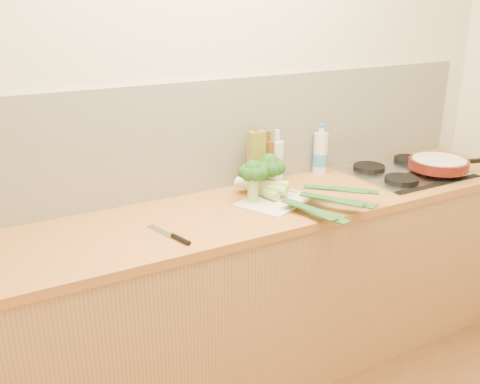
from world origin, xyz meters
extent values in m
plane|color=beige|center=(0.00, 1.50, 1.30)|extent=(3.50, 0.00, 3.50)
cube|color=silver|center=(0.00, 1.49, 1.17)|extent=(3.20, 0.02, 0.54)
cube|color=#B4824B|center=(0.00, 1.20, 0.43)|extent=(3.20, 0.60, 0.86)
cube|color=#B36B34|center=(0.00, 1.20, 0.88)|extent=(3.20, 0.62, 0.04)
cube|color=silver|center=(1.02, 1.20, 0.91)|extent=(0.58, 0.50, 0.01)
cube|color=black|center=(1.02, 0.97, 0.91)|extent=(0.58, 0.04, 0.01)
cylinder|color=black|center=(0.87, 1.08, 0.93)|extent=(0.17, 0.17, 0.03)
cylinder|color=black|center=(1.17, 1.08, 0.93)|extent=(0.17, 0.17, 0.03)
cylinder|color=black|center=(0.87, 1.32, 0.93)|extent=(0.17, 0.17, 0.03)
cylinder|color=black|center=(1.17, 1.32, 0.93)|extent=(0.17, 0.17, 0.03)
cube|color=silver|center=(0.18, 1.19, 0.91)|extent=(0.41, 0.37, 0.01)
cylinder|color=#97BB6D|center=(0.08, 1.23, 0.96)|extent=(0.05, 0.05, 0.10)
sphere|color=#163D10|center=(0.08, 1.23, 1.06)|extent=(0.08, 0.08, 0.08)
sphere|color=#163D10|center=(0.12, 1.23, 1.05)|extent=(0.06, 0.06, 0.06)
sphere|color=#163D10|center=(0.10, 1.26, 1.05)|extent=(0.06, 0.06, 0.06)
sphere|color=#163D10|center=(0.07, 1.27, 1.05)|extent=(0.06, 0.06, 0.06)
sphere|color=#163D10|center=(0.04, 1.25, 1.05)|extent=(0.06, 0.06, 0.06)
sphere|color=#163D10|center=(0.04, 1.21, 1.05)|extent=(0.06, 0.06, 0.06)
sphere|color=#163D10|center=(0.07, 1.19, 1.05)|extent=(0.06, 0.06, 0.06)
sphere|color=#163D10|center=(0.10, 1.20, 1.05)|extent=(0.06, 0.06, 0.06)
cylinder|color=#97BB6D|center=(0.21, 1.29, 0.95)|extent=(0.04, 0.04, 0.08)
sphere|color=#163D10|center=(0.21, 1.29, 1.06)|extent=(0.10, 0.10, 0.10)
sphere|color=#163D10|center=(0.25, 1.29, 1.04)|extent=(0.07, 0.07, 0.07)
sphere|color=#163D10|center=(0.23, 1.33, 1.04)|extent=(0.07, 0.07, 0.07)
sphere|color=#163D10|center=(0.20, 1.34, 1.04)|extent=(0.07, 0.07, 0.07)
sphere|color=#163D10|center=(0.17, 1.31, 1.04)|extent=(0.07, 0.07, 0.07)
sphere|color=#163D10|center=(0.17, 1.27, 1.04)|extent=(0.07, 0.07, 0.07)
sphere|color=#163D10|center=(0.20, 1.25, 1.04)|extent=(0.07, 0.07, 0.07)
sphere|color=#163D10|center=(0.23, 1.26, 1.04)|extent=(0.07, 0.07, 0.07)
cylinder|color=white|center=(0.13, 1.34, 0.93)|extent=(0.06, 0.11, 0.04)
cylinder|color=#96AF57|center=(0.16, 1.23, 0.93)|extent=(0.07, 0.14, 0.04)
cube|color=#1B4318|center=(0.21, 0.95, 0.93)|extent=(0.05, 0.30, 0.02)
cube|color=#1B4318|center=(0.22, 0.93, 0.93)|extent=(0.12, 0.34, 0.01)
cube|color=#1B4318|center=(0.21, 0.96, 0.94)|extent=(0.15, 0.27, 0.02)
cylinder|color=white|center=(0.11, 1.34, 0.95)|extent=(0.10, 0.12, 0.04)
cylinder|color=#96AF57|center=(0.18, 1.23, 0.95)|extent=(0.12, 0.15, 0.04)
cube|color=#1B4318|center=(0.34, 0.97, 0.95)|extent=(0.15, 0.30, 0.02)
cube|color=#1B4318|center=(0.35, 0.96, 0.95)|extent=(0.22, 0.32, 0.01)
cube|color=#1B4318|center=(0.34, 0.98, 0.95)|extent=(0.22, 0.23, 0.02)
cylinder|color=white|center=(0.11, 1.33, 0.97)|extent=(0.11, 0.11, 0.04)
cylinder|color=#96AF57|center=(0.20, 1.24, 0.97)|extent=(0.13, 0.13, 0.04)
cube|color=#1B4318|center=(0.41, 1.04, 0.97)|extent=(0.21, 0.27, 0.02)
cube|color=#1B4318|center=(0.43, 1.02, 0.97)|extent=(0.28, 0.27, 0.01)
cube|color=#1B4318|center=(0.41, 1.04, 0.97)|extent=(0.26, 0.19, 0.02)
cube|color=silver|center=(-0.41, 1.13, 0.90)|extent=(0.07, 0.16, 0.00)
cylinder|color=black|center=(-0.38, 1.01, 0.91)|extent=(0.05, 0.11, 0.02)
cylinder|color=#54140E|center=(1.15, 1.10, 0.96)|extent=(0.31, 0.31, 0.05)
cylinder|color=beige|center=(1.15, 1.10, 0.99)|extent=(0.28, 0.28, 0.00)
cube|color=black|center=(1.37, 1.04, 0.96)|extent=(0.16, 0.06, 0.02)
cube|color=olive|center=(0.19, 1.39, 1.05)|extent=(0.08, 0.05, 0.29)
cylinder|color=olive|center=(0.19, 1.39, 1.21)|extent=(0.02, 0.02, 0.03)
cylinder|color=silver|center=(0.33, 1.42, 1.01)|extent=(0.07, 0.07, 0.22)
cylinder|color=silver|center=(0.33, 1.42, 1.15)|extent=(0.03, 0.03, 0.06)
cylinder|color=#5E3A11|center=(0.28, 1.42, 1.01)|extent=(0.06, 0.06, 0.23)
cylinder|color=#5E3A11|center=(0.28, 1.42, 1.15)|extent=(0.03, 0.03, 0.05)
cylinder|color=silver|center=(0.62, 1.43, 1.01)|extent=(0.08, 0.08, 0.22)
cylinder|color=silver|center=(0.62, 1.43, 1.14)|extent=(0.03, 0.03, 0.03)
cylinder|color=#337EC1|center=(0.62, 1.43, 0.98)|extent=(0.08, 0.08, 0.07)
camera|label=1|loc=(-1.11, -0.76, 1.80)|focal=40.00mm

